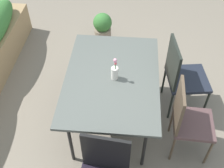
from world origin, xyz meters
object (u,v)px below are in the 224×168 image
at_px(chair_near_right, 182,74).
at_px(potted_plant, 103,28).
at_px(flower_vase, 115,72).
at_px(chair_near_left, 187,118).
at_px(dining_table, 112,80).

height_order(chair_near_right, potted_plant, chair_near_right).
relative_size(flower_vase, potted_plant, 0.55).
height_order(chair_near_left, potted_plant, chair_near_left).
bearing_deg(dining_table, chair_near_left, -111.56).
bearing_deg(chair_near_left, chair_near_right, -177.40).
bearing_deg(chair_near_left, dining_table, -109.55).
relative_size(dining_table, flower_vase, 5.11).
xyz_separation_m(dining_table, chair_near_left, (-0.33, -0.82, -0.18)).
xyz_separation_m(chair_near_right, flower_vase, (-0.34, 0.79, 0.30)).
xyz_separation_m(flower_vase, potted_plant, (1.62, 0.32, -0.59)).
distance_m(chair_near_right, potted_plant, 1.72).
height_order(dining_table, chair_near_right, chair_near_right).
bearing_deg(dining_table, flower_vase, -123.08).
relative_size(chair_near_left, flower_vase, 3.39).
height_order(flower_vase, potted_plant, flower_vase).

